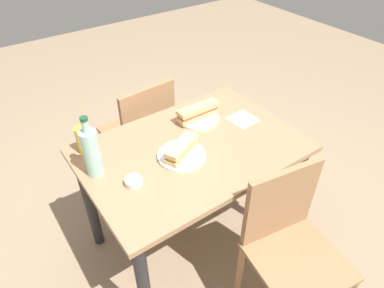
{
  "coord_description": "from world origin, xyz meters",
  "views": [
    {
      "loc": [
        -0.79,
        -1.12,
        1.86
      ],
      "look_at": [
        0.0,
        0.0,
        0.77
      ],
      "focal_mm": 32.16,
      "sensor_mm": 36.0,
      "label": 1
    }
  ],
  "objects_px": {
    "baguette_sandwich_near": "(181,149)",
    "water_bottle": "(92,152)",
    "knife_near": "(172,152)",
    "baguette_sandwich_far": "(198,112)",
    "plate_near": "(181,155)",
    "chair_far": "(142,132)",
    "knife_far": "(191,112)",
    "beer_glass": "(82,140)",
    "chair_near": "(288,242)",
    "plate_far": "(198,118)",
    "dining_table": "(192,165)",
    "olive_bowl": "(134,181)"
  },
  "relations": [
    {
      "from": "baguette_sandwich_near",
      "to": "water_bottle",
      "type": "bearing_deg",
      "value": 161.02
    },
    {
      "from": "water_bottle",
      "to": "knife_near",
      "type": "bearing_deg",
      "value": -14.49
    },
    {
      "from": "baguette_sandwich_far",
      "to": "water_bottle",
      "type": "relative_size",
      "value": 0.81
    },
    {
      "from": "plate_near",
      "to": "baguette_sandwich_near",
      "type": "bearing_deg",
      "value": 0.0
    },
    {
      "from": "chair_far",
      "to": "baguette_sandwich_far",
      "type": "distance_m",
      "value": 0.52
    },
    {
      "from": "plate_near",
      "to": "knife_far",
      "type": "height_order",
      "value": "knife_far"
    },
    {
      "from": "knife_near",
      "to": "beer_glass",
      "type": "bearing_deg",
      "value": 141.06
    },
    {
      "from": "chair_far",
      "to": "baguette_sandwich_near",
      "type": "bearing_deg",
      "value": -98.58
    },
    {
      "from": "chair_near",
      "to": "beer_glass",
      "type": "relative_size",
      "value": 6.11
    },
    {
      "from": "knife_far",
      "to": "chair_far",
      "type": "bearing_deg",
      "value": 115.45
    },
    {
      "from": "knife_near",
      "to": "plate_far",
      "type": "bearing_deg",
      "value": 31.27
    },
    {
      "from": "baguette_sandwich_near",
      "to": "baguette_sandwich_far",
      "type": "height_order",
      "value": "same"
    },
    {
      "from": "plate_near",
      "to": "knife_far",
      "type": "distance_m",
      "value": 0.37
    },
    {
      "from": "plate_far",
      "to": "beer_glass",
      "type": "distance_m",
      "value": 0.65
    },
    {
      "from": "dining_table",
      "to": "baguette_sandwich_near",
      "type": "relative_size",
      "value": 5.09
    },
    {
      "from": "baguette_sandwich_far",
      "to": "olive_bowl",
      "type": "bearing_deg",
      "value": -154.99
    },
    {
      "from": "plate_far",
      "to": "baguette_sandwich_far",
      "type": "relative_size",
      "value": 0.94
    },
    {
      "from": "plate_near",
      "to": "knife_far",
      "type": "xyz_separation_m",
      "value": [
        0.25,
        0.27,
        0.01
      ]
    },
    {
      "from": "dining_table",
      "to": "plate_far",
      "type": "xyz_separation_m",
      "value": [
        0.18,
        0.19,
        0.13
      ]
    },
    {
      "from": "knife_far",
      "to": "water_bottle",
      "type": "height_order",
      "value": "water_bottle"
    },
    {
      "from": "baguette_sandwich_far",
      "to": "beer_glass",
      "type": "xyz_separation_m",
      "value": [
        -0.64,
        0.1,
        0.02
      ]
    },
    {
      "from": "water_bottle",
      "to": "olive_bowl",
      "type": "distance_m",
      "value": 0.23
    },
    {
      "from": "dining_table",
      "to": "knife_far",
      "type": "height_order",
      "value": "knife_far"
    },
    {
      "from": "baguette_sandwich_far",
      "to": "plate_near",
      "type": "bearing_deg",
      "value": -140.09
    },
    {
      "from": "chair_far",
      "to": "plate_far",
      "type": "distance_m",
      "value": 0.5
    },
    {
      "from": "knife_far",
      "to": "knife_near",
      "type": "bearing_deg",
      "value": -140.54
    },
    {
      "from": "chair_far",
      "to": "knife_far",
      "type": "height_order",
      "value": "chair_far"
    },
    {
      "from": "chair_far",
      "to": "dining_table",
      "type": "bearing_deg",
      "value": -90.63
    },
    {
      "from": "knife_near",
      "to": "knife_far",
      "type": "xyz_separation_m",
      "value": [
        0.28,
        0.23,
        0.0
      ]
    },
    {
      "from": "baguette_sandwich_near",
      "to": "knife_far",
      "type": "relative_size",
      "value": 1.21
    },
    {
      "from": "dining_table",
      "to": "knife_near",
      "type": "relative_size",
      "value": 7.64
    },
    {
      "from": "chair_far",
      "to": "water_bottle",
      "type": "height_order",
      "value": "water_bottle"
    },
    {
      "from": "plate_near",
      "to": "beer_glass",
      "type": "height_order",
      "value": "beer_glass"
    },
    {
      "from": "baguette_sandwich_far",
      "to": "baguette_sandwich_near",
      "type": "bearing_deg",
      "value": -140.09
    },
    {
      "from": "beer_glass",
      "to": "chair_near",
      "type": "bearing_deg",
      "value": -55.42
    },
    {
      "from": "plate_far",
      "to": "beer_glass",
      "type": "relative_size",
      "value": 1.67
    },
    {
      "from": "chair_near",
      "to": "water_bottle",
      "type": "xyz_separation_m",
      "value": [
        -0.62,
        0.68,
        0.38
      ]
    },
    {
      "from": "baguette_sandwich_far",
      "to": "chair_near",
      "type": "bearing_deg",
      "value": -92.82
    },
    {
      "from": "plate_near",
      "to": "knife_near",
      "type": "xyz_separation_m",
      "value": [
        -0.03,
        0.04,
        0.01
      ]
    },
    {
      "from": "beer_glass",
      "to": "olive_bowl",
      "type": "distance_m",
      "value": 0.37
    },
    {
      "from": "knife_far",
      "to": "water_bottle",
      "type": "relative_size",
      "value": 0.58
    },
    {
      "from": "olive_bowl",
      "to": "knife_far",
      "type": "bearing_deg",
      "value": 30.05
    },
    {
      "from": "knife_far",
      "to": "plate_far",
      "type": "bearing_deg",
      "value": -78.61
    },
    {
      "from": "baguette_sandwich_near",
      "to": "knife_near",
      "type": "xyz_separation_m",
      "value": [
        -0.03,
        0.04,
        -0.03
      ]
    },
    {
      "from": "water_bottle",
      "to": "baguette_sandwich_near",
      "type": "bearing_deg",
      "value": -18.98
    },
    {
      "from": "dining_table",
      "to": "knife_far",
      "type": "distance_m",
      "value": 0.33
    },
    {
      "from": "baguette_sandwich_far",
      "to": "water_bottle",
      "type": "height_order",
      "value": "water_bottle"
    },
    {
      "from": "plate_far",
      "to": "chair_far",
      "type": "bearing_deg",
      "value": 113.64
    },
    {
      "from": "baguette_sandwich_far",
      "to": "chair_far",
      "type": "bearing_deg",
      "value": 113.64
    },
    {
      "from": "chair_near",
      "to": "baguette_sandwich_far",
      "type": "height_order",
      "value": "chair_near"
    }
  ]
}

